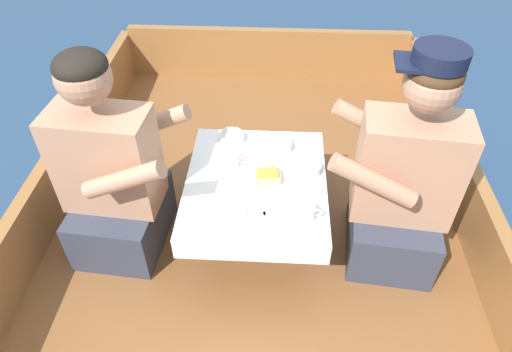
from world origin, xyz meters
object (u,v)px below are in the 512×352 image
object	(u,v)px
coffee_cup_starboard	(231,160)
person_port	(113,178)
person_starboard	(402,184)
coffee_cup_port	(307,213)
sandwich	(267,176)

from	to	relation	value
coffee_cup_starboard	person_port	bearing A→B (deg)	-162.51
person_starboard	coffee_cup_starboard	bearing A→B (deg)	-5.36
person_port	coffee_cup_port	xyz separation A→B (m)	(0.81, -0.15, -0.01)
person_port	person_starboard	world-z (taller)	person_starboard
person_port	coffee_cup_port	world-z (taller)	person_port
sandwich	person_starboard	bearing A→B (deg)	-4.27
sandwich	coffee_cup_port	xyz separation A→B (m)	(0.16, -0.20, -0.00)
person_port	sandwich	bearing A→B (deg)	9.19
person_starboard	sandwich	distance (m)	0.55
coffee_cup_port	coffee_cup_starboard	size ratio (longest dim) A/B	0.95
person_port	coffee_cup_starboard	bearing A→B (deg)	22.46
person_port	coffee_cup_port	bearing A→B (deg)	-5.77
person_port	person_starboard	size ratio (longest dim) A/B	0.96
person_port	sandwich	distance (m)	0.65
coffee_cup_port	sandwich	bearing A→B (deg)	128.58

